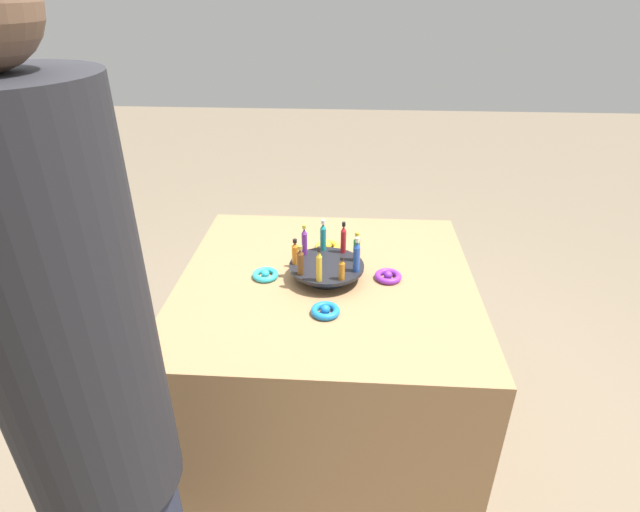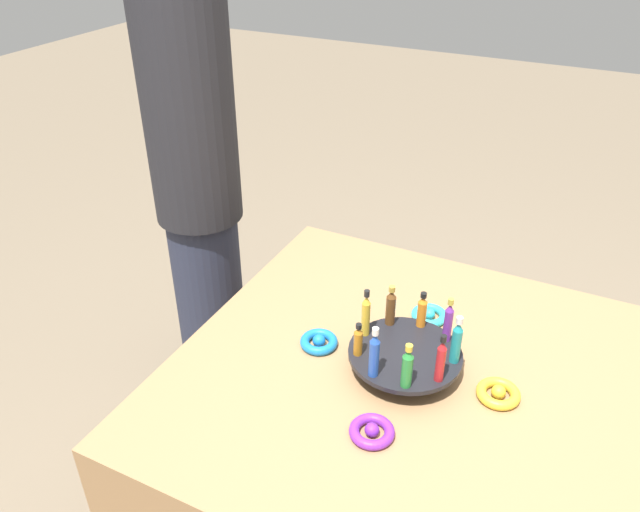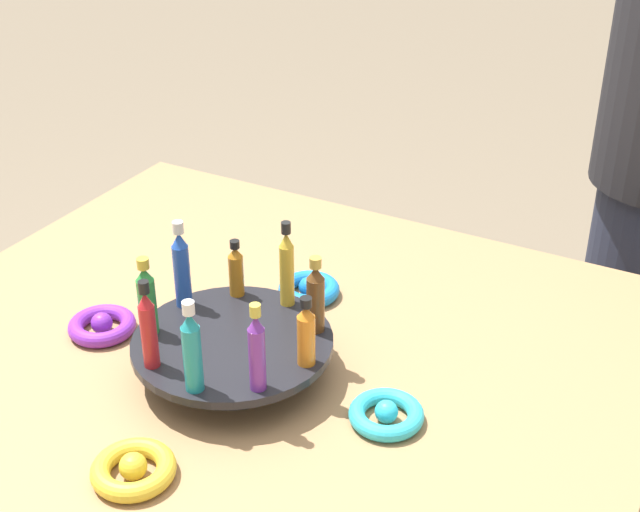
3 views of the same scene
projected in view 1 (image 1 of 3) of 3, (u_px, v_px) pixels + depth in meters
The scene contains 17 objects.
ground_plane at pixel (326, 415), 2.19m from camera, with size 12.00×12.00×0.00m, color #756651.
party_table at pixel (326, 352), 2.02m from camera, with size 1.09×1.09×0.70m.
display_stand at pixel (327, 269), 1.83m from camera, with size 0.27×0.27×0.06m.
bottle_brown at pixel (300, 261), 1.73m from camera, with size 0.02×0.02×0.11m.
bottle_gold at pixel (319, 265), 1.69m from camera, with size 0.02×0.02×0.13m.
bottle_amber at pixel (342, 269), 1.71m from camera, with size 0.02×0.02×0.09m.
bottle_blue at pixel (357, 256), 1.75m from camera, with size 0.02×0.02×0.13m.
bottle_green at pixel (357, 248), 1.82m from camera, with size 0.02×0.02×0.11m.
bottle_red at pixel (343, 239), 1.87m from camera, with size 0.02×0.02×0.13m.
bottle_teal at pixel (323, 236), 1.89m from camera, with size 0.02×0.02×0.13m.
bottle_purple at pixel (304, 241), 1.86m from camera, with size 0.02×0.02×0.12m.
bottle_orange at pixel (295, 253), 1.80m from camera, with size 0.02×0.02×0.10m.
ribbon_bow_teal at pixel (265, 275), 1.85m from camera, with size 0.10×0.10×0.03m.
ribbon_bow_blue at pixel (325, 311), 1.64m from camera, with size 0.10×0.10×0.03m.
ribbon_bow_purple at pixel (388, 276), 1.84m from camera, with size 0.10×0.10×0.03m.
ribbon_bow_gold at pixel (327, 247), 2.04m from camera, with size 0.10×0.10×0.03m.
person_figure at pixel (98, 429), 1.01m from camera, with size 0.29×0.29×1.73m.
Camera 1 is at (0.08, -1.58, 1.67)m, focal length 28.00 mm.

